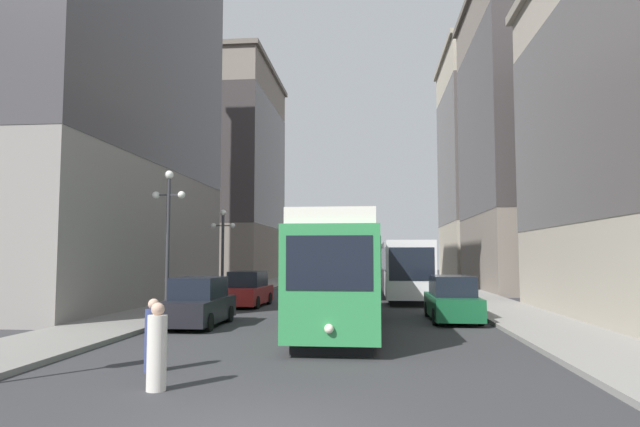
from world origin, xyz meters
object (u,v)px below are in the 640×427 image
pedestrian_crossing_near (157,349)px  lamp_post_left_near (168,221)px  transit_bus (404,267)px  parked_car_right_far (452,300)px  streetcar (345,270)px  parked_car_left_near (198,303)px  parked_car_left_mid (248,290)px  lamp_post_left_far (223,240)px  pedestrian_crossing_far (153,337)px

pedestrian_crossing_near → lamp_post_left_near: (-4.23, 11.45, 3.28)m
transit_bus → parked_car_right_far: 11.91m
lamp_post_left_near → streetcar: bearing=-7.2°
parked_car_left_near → parked_car_right_far: 10.06m
parked_car_left_near → parked_car_right_far: same height
parked_car_left_near → streetcar: bearing=8.2°
streetcar → parked_car_right_far: size_ratio=2.98×
transit_bus → parked_car_right_far: bearing=-84.3°
transit_bus → parked_car_left_mid: 10.57m
parked_car_left_near → lamp_post_left_far: 10.59m
pedestrian_crossing_near → pedestrian_crossing_far: (-0.79, 1.72, -0.03)m
parked_car_left_mid → streetcar: bearing=-51.0°
pedestrian_crossing_far → streetcar: bearing=-150.4°
lamp_post_left_near → parked_car_left_mid: bearing=73.5°
streetcar → pedestrian_crossing_far: (-3.95, -8.81, -1.34)m
parked_car_left_mid → lamp_post_left_near: bearing=-104.4°
pedestrian_crossing_near → lamp_post_left_near: bearing=154.9°
parked_car_right_far → lamp_post_left_far: (-11.63, 7.48, 2.68)m
streetcar → parked_car_right_far: streetcar is taller
pedestrian_crossing_far → transit_bus: bearing=-143.4°
parked_car_left_near → lamp_post_left_near: (-1.90, 1.72, 3.23)m
parked_car_right_far → lamp_post_left_far: size_ratio=0.95×
transit_bus → lamp_post_left_near: bearing=-129.7°
pedestrian_crossing_near → lamp_post_left_far: 20.43m
parked_car_right_far → parked_car_left_mid: bearing=-29.7°
lamp_post_left_near → lamp_post_left_far: 8.36m
streetcar → lamp_post_left_far: lamp_post_left_far is taller
lamp_post_left_near → lamp_post_left_far: lamp_post_left_near is taller
transit_bus → pedestrian_crossing_near: size_ratio=7.42×
pedestrian_crossing_near → parked_car_left_mid: bearing=142.1°
streetcar → pedestrian_crossing_near: bearing=-106.3°
parked_car_left_mid → parked_car_right_far: same height
streetcar → lamp_post_left_far: size_ratio=2.85×
parked_car_left_mid → lamp_post_left_near: lamp_post_left_near is taller
transit_bus → parked_car_right_far: size_ratio=2.60×
parked_car_left_mid → parked_car_left_near: bearing=-87.9°
streetcar → pedestrian_crossing_near: 11.06m
streetcar → parked_car_left_near: (-5.50, -0.79, -1.26)m
parked_car_right_far → lamp_post_left_far: 14.08m
parked_car_right_far → pedestrian_crossing_near: size_ratio=2.86×
parked_car_left_near → pedestrian_crossing_far: parked_car_left_near is taller
lamp_post_left_far → parked_car_right_far: bearing=-32.7°
transit_bus → parked_car_left_mid: transit_bus is taller
streetcar → transit_bus: (2.96, 13.59, -0.15)m
lamp_post_left_near → lamp_post_left_far: (0.00, 8.34, -0.54)m
parked_car_left_near → parked_car_left_mid: bearing=90.1°
streetcar → pedestrian_crossing_far: streetcar is taller
transit_bus → parked_car_left_near: bearing=-120.9°
streetcar → parked_car_right_far: bearing=23.4°
streetcar → parked_car_left_near: size_ratio=3.29×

